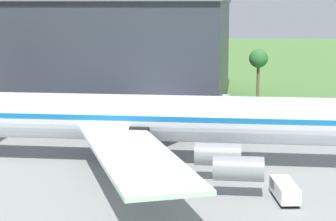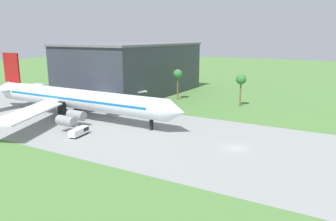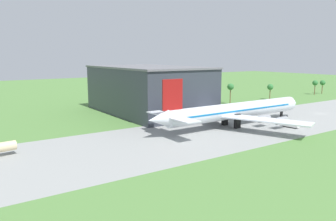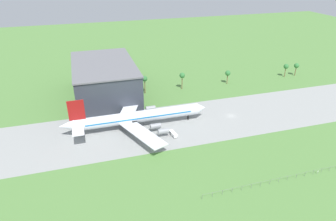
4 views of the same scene
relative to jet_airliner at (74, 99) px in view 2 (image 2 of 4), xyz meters
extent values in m
plane|color=#517F3D|center=(51.93, -2.95, -5.80)|extent=(600.00, 600.00, 0.00)
cube|color=gray|center=(51.93, -2.95, -5.79)|extent=(320.00, 44.00, 0.02)
cylinder|color=silver|center=(1.32, 0.00, 0.06)|extent=(63.27, 5.90, 5.90)
cone|color=silver|center=(35.32, 0.00, 0.06)|extent=(4.72, 5.78, 5.78)
cone|color=silver|center=(-34.00, 0.00, 0.50)|extent=(7.38, 5.61, 5.61)
cube|color=#146BB7|center=(1.32, 0.00, 0.50)|extent=(53.78, 6.02, 0.59)
cube|color=maroon|center=(-28.54, 0.00, 8.03)|extent=(7.67, 0.50, 10.03)
cube|color=silver|center=(-28.84, 0.00, 0.95)|extent=(5.31, 23.60, 0.30)
cube|color=silver|center=(-0.45, -14.86, -0.97)|extent=(18.24, 30.42, 0.44)
cube|color=silver|center=(-0.45, 14.86, -0.97)|extent=(18.24, 30.42, 0.44)
cylinder|color=gray|center=(7.98, -7.08, -2.70)|extent=(5.31, 2.66, 2.66)
cylinder|color=gray|center=(10.36, -12.98, -2.70)|extent=(5.31, 2.66, 2.66)
cylinder|color=gray|center=(7.98, 7.08, -2.70)|extent=(5.31, 2.66, 2.66)
cylinder|color=gray|center=(10.36, 12.98, -2.70)|extent=(5.31, 2.66, 2.66)
cube|color=black|center=(27.90, 0.00, -3.17)|extent=(0.70, 0.90, 5.28)
cube|color=black|center=(-1.84, -3.25, -3.17)|extent=(2.40, 1.20, 5.28)
cube|color=black|center=(-1.84, 3.25, -3.17)|extent=(2.40, 1.20, 5.28)
cube|color=black|center=(15.17, -13.54, -5.60)|extent=(2.60, 5.40, 0.40)
cube|color=white|center=(15.17, -13.54, -4.62)|extent=(2.94, 6.33, 1.56)
cube|color=black|center=(14.90, -11.88, -4.39)|extent=(2.35, 2.43, 0.90)
cube|color=#333842|center=(-10.84, 45.17, 4.49)|extent=(36.00, 60.00, 20.58)
cube|color=slate|center=(-10.84, 45.17, 15.17)|extent=(36.72, 61.20, 0.80)
cylinder|color=brown|center=(38.71, 41.18, -1.31)|extent=(0.56, 0.56, 9.00)
sphere|color=#337538|center=(38.71, 41.18, 3.79)|extent=(3.60, 3.60, 3.60)
cylinder|color=brown|center=(13.59, 41.18, -1.08)|extent=(0.56, 0.56, 9.45)
sphere|color=#337538|center=(13.59, 41.18, 4.25)|extent=(3.60, 3.60, 3.60)
camera|label=1|loc=(10.52, -75.17, 14.25)|focal=65.00mm
camera|label=2|loc=(73.40, -70.17, 18.48)|focal=35.00mm
camera|label=3|loc=(-88.68, -85.77, 20.50)|focal=35.00mm
camera|label=4|loc=(-23.45, -132.58, 71.49)|focal=32.00mm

